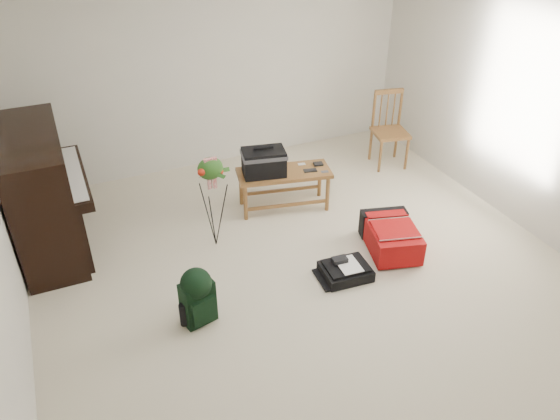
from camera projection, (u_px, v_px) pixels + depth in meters
name	position (u px, v px, depth m)	size (l,w,h in m)	color
floor	(313.00, 281.00, 5.19)	(5.00, 5.50, 0.01)	beige
ceiling	(325.00, 7.00, 3.85)	(5.00, 5.50, 0.01)	white
wall_back	(215.00, 68.00, 6.64)	(5.00, 0.04, 2.50)	beige
wall_right	(544.00, 116.00, 5.37)	(0.04, 5.50, 2.50)	beige
piano	(43.00, 195.00, 5.36)	(0.71, 1.50, 1.25)	black
bench	(271.00, 167.00, 5.94)	(1.10, 0.62, 0.80)	olive
dining_chair	(389.00, 130.00, 6.98)	(0.50, 0.50, 0.96)	olive
red_suitcase	(388.00, 234.00, 5.57)	(0.63, 0.80, 0.30)	red
black_duffel	(345.00, 270.00, 5.21)	(0.48, 0.39, 0.19)	black
green_backpack	(197.00, 294.00, 4.58)	(0.31, 0.28, 0.55)	black
flower_stand	(213.00, 203.00, 5.42)	(0.33, 0.33, 1.04)	black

